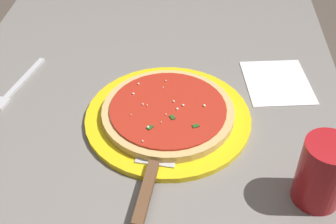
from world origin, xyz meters
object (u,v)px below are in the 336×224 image
(pizza, at_px, (168,111))
(fork, at_px, (18,86))
(napkin_folded_right, at_px, (277,82))
(serving_plate, at_px, (168,117))
(pizza_server, at_px, (151,175))
(cup_tall_drink, at_px, (323,173))

(pizza, xyz_separation_m, fork, (-0.08, -0.33, -0.02))
(pizza, height_order, napkin_folded_right, pizza)
(serving_plate, relative_size, pizza_server, 1.45)
(fork, bearing_deg, cup_tall_drink, 66.64)
(serving_plate, xyz_separation_m, pizza_server, (0.16, -0.02, 0.01))
(pizza_server, relative_size, fork, 1.21)
(serving_plate, distance_m, pizza_server, 0.16)
(cup_tall_drink, distance_m, napkin_folded_right, 0.31)
(pizza, relative_size, pizza_server, 1.15)
(cup_tall_drink, xyz_separation_m, napkin_folded_right, (-0.31, -0.03, -0.06))
(pizza, bearing_deg, pizza_server, -5.95)
(cup_tall_drink, height_order, fork, cup_tall_drink)
(napkin_folded_right, relative_size, fork, 0.86)
(napkin_folded_right, bearing_deg, serving_plate, -58.84)
(pizza_server, bearing_deg, napkin_folded_right, 140.46)
(pizza, relative_size, cup_tall_drink, 2.14)
(pizza, bearing_deg, cup_tall_drink, 56.16)
(pizza_server, distance_m, cup_tall_drink, 0.27)
(fork, bearing_deg, serving_plate, 76.09)
(napkin_folded_right, distance_m, fork, 0.56)
(serving_plate, bearing_deg, cup_tall_drink, 56.16)
(pizza_server, height_order, napkin_folded_right, pizza_server)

